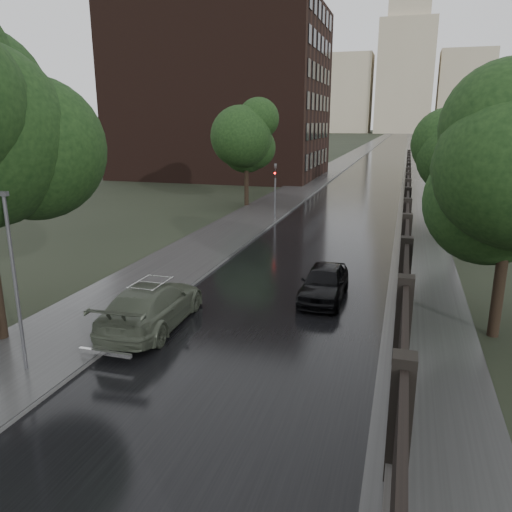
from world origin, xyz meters
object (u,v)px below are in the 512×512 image
object	(u,v)px
car_right_near	(324,282)
traffic_light	(275,187)
lamp_post	(15,283)
tree_right_b	(465,156)
tree_right_c	(444,143)
volga_sedan	(152,305)
tree_left_far	(246,142)

from	to	relation	value
car_right_near	traffic_light	bearing A→B (deg)	111.72
lamp_post	traffic_light	xyz separation A→B (m)	(1.10, 23.49, -0.27)
tree_right_b	car_right_near	bearing A→B (deg)	-116.00
tree_right_b	traffic_light	size ratio (longest dim) A/B	1.75
tree_right_c	volga_sedan	xyz separation A→B (m)	(-11.10, -34.49, -4.18)
tree_left_far	volga_sedan	size ratio (longest dim) A/B	1.39
tree_right_c	tree_right_b	bearing A→B (deg)	-90.00
tree_left_far	tree_right_c	size ratio (longest dim) A/B	1.05
tree_right_c	traffic_light	distance (m)	19.26
tree_left_far	volga_sedan	distance (m)	25.28
tree_left_far	lamp_post	bearing A→B (deg)	-84.79
tree_left_far	car_right_near	world-z (taller)	tree_left_far
traffic_light	volga_sedan	bearing A→B (deg)	-87.94
tree_right_b	car_right_near	distance (m)	14.12
lamp_post	volga_sedan	size ratio (longest dim) A/B	0.96
tree_right_b	tree_left_far	bearing A→B (deg)	152.70
tree_right_b	volga_sedan	size ratio (longest dim) A/B	1.32
lamp_post	traffic_light	size ratio (longest dim) A/B	1.28
tree_left_far	traffic_light	size ratio (longest dim) A/B	1.85
traffic_light	tree_right_b	bearing A→B (deg)	-14.24
tree_left_far	traffic_light	bearing A→B (deg)	-53.53
lamp_post	traffic_light	distance (m)	23.52
traffic_light	tree_right_c	bearing A→B (deg)	51.82
tree_right_c	traffic_light	world-z (taller)	tree_right_c
tree_left_far	tree_right_b	xyz separation A→B (m)	(15.50, -8.00, -0.29)
tree_right_b	tree_right_c	bearing A→B (deg)	90.00
tree_right_b	traffic_light	xyz separation A→B (m)	(-11.80, 2.99, -2.55)
tree_right_b	tree_right_c	distance (m)	18.00
tree_right_c	volga_sedan	world-z (taller)	tree_right_c
tree_right_c	car_right_near	world-z (taller)	tree_right_c
lamp_post	volga_sedan	bearing A→B (deg)	65.82
car_right_near	volga_sedan	bearing A→B (deg)	-139.45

